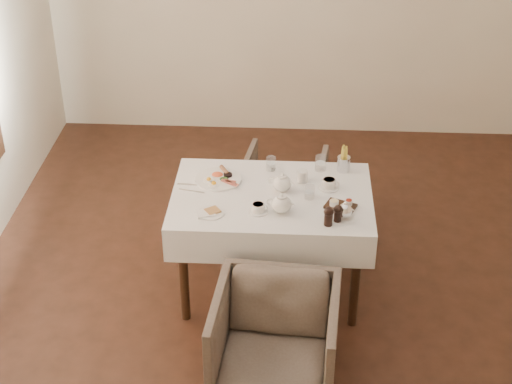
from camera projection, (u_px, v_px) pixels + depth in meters
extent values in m
plane|color=black|center=(297.00, 296.00, 5.31)|extent=(5.00, 5.00, 0.00)
cube|color=black|center=(272.00, 199.00, 5.02)|extent=(1.20, 0.80, 0.04)
cube|color=white|center=(272.00, 210.00, 5.06)|extent=(1.28, 0.88, 0.23)
cylinder|color=black|center=(197.00, 216.00, 5.52)|extent=(0.06, 0.06, 0.70)
cylinder|color=black|center=(350.00, 220.00, 5.47)|extent=(0.06, 0.06, 0.70)
cylinder|color=black|center=(184.00, 275.00, 4.95)|extent=(0.06, 0.06, 0.70)
cylinder|color=black|center=(355.00, 281.00, 4.89)|extent=(0.06, 0.06, 0.70)
imported|color=brown|center=(275.00, 342.00, 4.46)|extent=(0.75, 0.77, 0.65)
imported|color=brown|center=(284.00, 189.00, 5.97)|extent=(0.68, 0.69, 0.56)
cylinder|color=white|center=(218.00, 179.00, 5.15)|extent=(0.30, 0.30, 0.01)
ellipsoid|color=#D44F26|center=(217.00, 173.00, 5.18)|extent=(0.08, 0.07, 0.03)
cylinder|color=brown|center=(224.00, 170.00, 5.21)|extent=(0.08, 0.11, 0.03)
cylinder|color=black|center=(228.00, 175.00, 5.17)|extent=(0.06, 0.06, 0.02)
cube|color=#A42926|center=(230.00, 182.00, 5.09)|extent=(0.11, 0.08, 0.01)
ellipsoid|color=#264C19|center=(224.00, 178.00, 5.13)|extent=(0.06, 0.05, 0.02)
cylinder|color=white|center=(211.00, 213.00, 4.81)|extent=(0.17, 0.17, 0.01)
cube|color=olive|center=(213.00, 211.00, 4.81)|extent=(0.11, 0.11, 0.01)
cube|color=white|center=(206.00, 214.00, 4.79)|extent=(0.13, 0.11, 0.01)
cylinder|color=white|center=(302.00, 176.00, 5.11)|extent=(0.08, 0.08, 0.08)
cylinder|color=white|center=(258.00, 211.00, 4.82)|extent=(0.12, 0.12, 0.01)
cylinder|color=white|center=(258.00, 207.00, 4.81)|extent=(0.09, 0.09, 0.05)
cylinder|color=#8C5B3F|center=(258.00, 204.00, 4.79)|extent=(0.07, 0.07, 0.00)
cylinder|color=white|center=(329.00, 187.00, 5.06)|extent=(0.13, 0.13, 0.01)
cylinder|color=white|center=(329.00, 183.00, 5.05)|extent=(0.11, 0.11, 0.06)
cylinder|color=#8C5B3F|center=(329.00, 180.00, 5.03)|extent=(0.08, 0.08, 0.00)
cylinder|color=silver|center=(271.00, 163.00, 5.25)|extent=(0.07, 0.07, 0.09)
cylinder|color=silver|center=(310.00, 192.00, 4.94)|extent=(0.07, 0.07, 0.09)
cylinder|color=silver|center=(321.00, 163.00, 5.24)|extent=(0.10, 0.10, 0.10)
cube|color=black|center=(340.00, 206.00, 4.86)|extent=(0.22, 0.18, 0.02)
cylinder|color=white|center=(334.00, 203.00, 4.85)|extent=(0.06, 0.06, 0.03)
cylinder|color=maroon|center=(349.00, 202.00, 4.86)|extent=(0.04, 0.04, 0.03)
cylinder|color=silver|center=(344.00, 164.00, 5.23)|extent=(0.09, 0.09, 0.10)
cube|color=silver|center=(193.00, 185.00, 5.10)|extent=(0.20, 0.03, 0.00)
cube|color=silver|center=(192.00, 191.00, 5.03)|extent=(0.17, 0.05, 0.00)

